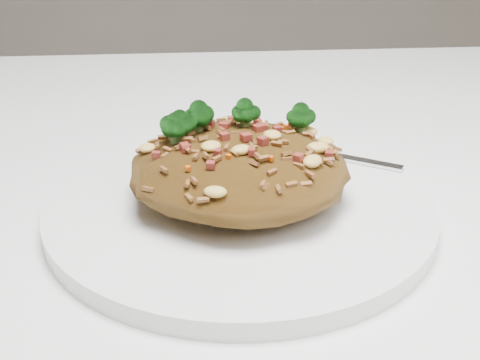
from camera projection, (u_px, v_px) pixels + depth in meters
name	position (u px, v px, depth m)	size (l,w,h in m)	color
dining_table	(103.00, 303.00, 0.54)	(1.20, 0.80, 0.75)	white
plate	(240.00, 207.00, 0.48)	(0.28, 0.28, 0.01)	white
fried_rice	(239.00, 160.00, 0.46)	(0.15, 0.14, 0.07)	brown
fork	(314.00, 152.00, 0.55)	(0.15, 0.09, 0.00)	silver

